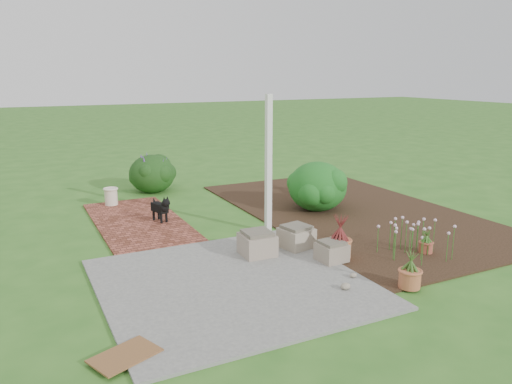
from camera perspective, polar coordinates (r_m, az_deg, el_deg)
name	(u,v)px	position (r m, az deg, el deg)	size (l,w,h in m)	color
ground	(256,235)	(9.02, -0.01, -4.99)	(80.00, 80.00, 0.00)	#2F6520
concrete_patio	(232,283)	(7.04, -2.82, -10.32)	(3.50, 3.50, 0.04)	slate
brick_path	(139,221)	(10.05, -13.26, -3.29)	(1.60, 3.50, 0.04)	#5D2C1D
garden_bed	(352,211)	(10.70, 10.86, -2.18)	(4.00, 7.00, 0.03)	black
veranda_post	(268,165)	(8.93, 1.43, 3.10)	(0.10, 0.10, 2.50)	white
stone_trough_near	(332,252)	(7.80, 8.64, -6.80)	(0.40, 0.40, 0.27)	#7A705E
stone_trough_mid	(257,244)	(7.94, 0.14, -6.02)	(0.50, 0.50, 0.33)	gray
stone_trough_far	(296,238)	(8.31, 4.62, -5.23)	(0.48, 0.48, 0.32)	gray
coir_doormat	(125,355)	(5.51, -14.75, -17.62)	(0.66, 0.43, 0.02)	brown
black_dog	(161,207)	(9.80, -10.81, -1.71)	(0.28, 0.55, 0.49)	black
cream_ceramic_urn	(111,197)	(11.34, -16.23, -0.51)	(0.27, 0.27, 0.37)	beige
evergreen_shrub	(317,185)	(10.58, 7.04, 0.80)	(1.23, 1.23, 1.05)	#0B4211
agapanthus_clump_back	(321,184)	(11.36, 7.44, 0.96)	(0.86, 0.86, 0.77)	#143F1A
agapanthus_clump_front	(309,177)	(12.03, 6.03, 1.77)	(0.90, 0.90, 0.80)	#0E400C
pink_flower_patch	(415,238)	(8.25, 17.73, -5.04)	(0.93, 0.93, 0.60)	#113D0F
terracotta_pot_bronze	(339,248)	(7.98, 9.52, -6.36)	(0.36, 0.36, 0.29)	#B5663D
terracotta_pot_small_left	(426,247)	(8.54, 18.83, -5.97)	(0.22, 0.22, 0.18)	#974633
terracotta_pot_small_right	(410,279)	(7.13, 17.16, -9.46)	(0.29, 0.29, 0.25)	#AB5D3A
purple_flowering_bush	(152,173)	(12.47, -11.80, 2.16)	(1.11, 1.11, 0.94)	black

